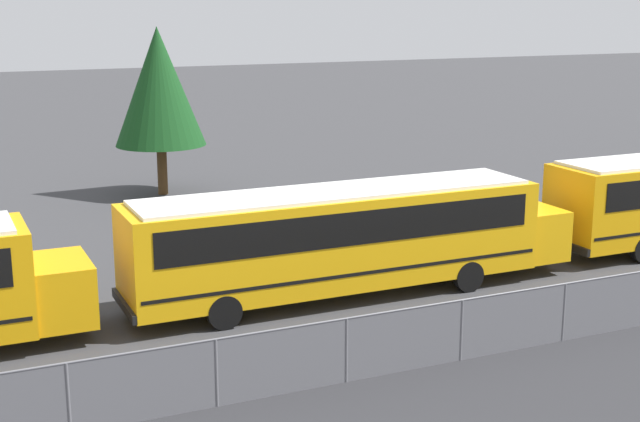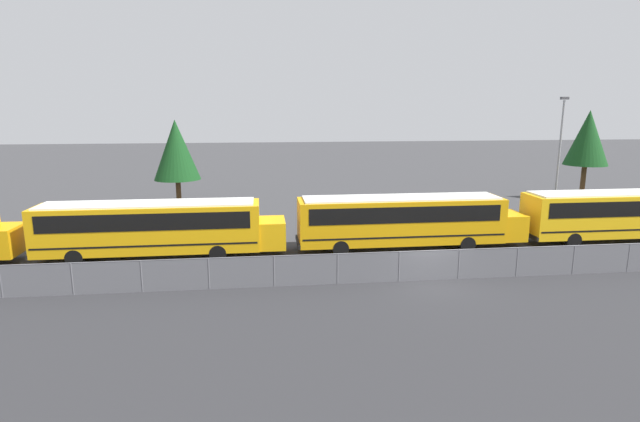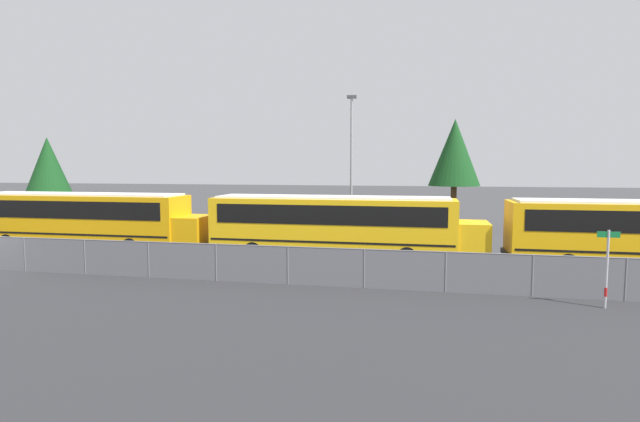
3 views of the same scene
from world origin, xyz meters
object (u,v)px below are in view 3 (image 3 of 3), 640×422
light_pole (351,162)px  tree_0 (455,153)px  school_bus_3 (85,216)px  street_sign (607,267)px  school_bus_4 (338,222)px  tree_1 (48,165)px

light_pole → tree_0: light_pole is taller
school_bus_3 → street_sign: bearing=-15.4°
school_bus_4 → tree_1: bearing=152.2°
tree_0 → tree_1: (-36.72, 2.21, -0.89)m
school_bus_3 → school_bus_4: size_ratio=1.00×
school_bus_4 → tree_1: (-30.27, 15.96, 2.91)m
light_pole → tree_1: size_ratio=1.24×
tree_0 → tree_1: size_ratio=1.11×
light_pole → street_sign: bearing=-52.9°
school_bus_3 → tree_0: tree_0 is taller
school_bus_3 → school_bus_4: 14.42m
school_bus_4 → light_pole: light_pole is taller
street_sign → tree_0: bearing=100.4°
school_bus_3 → light_pole: (14.08, 7.21, 3.10)m
school_bus_4 → street_sign: size_ratio=5.27×
school_bus_3 → tree_1: 22.73m
school_bus_3 → street_sign: school_bus_3 is taller
school_bus_3 → street_sign: 25.57m
light_pole → tree_0: 9.50m
school_bus_3 → school_bus_4: (14.42, 0.07, 0.00)m
street_sign → light_pole: bearing=127.1°
light_pole → tree_1: light_pole is taller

